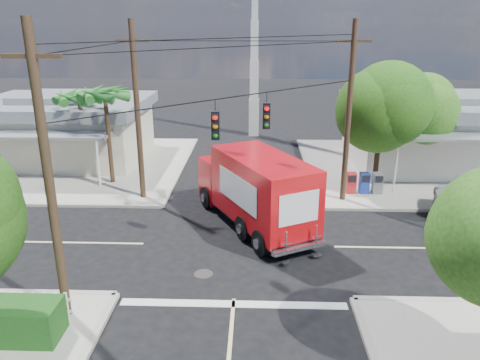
{
  "coord_description": "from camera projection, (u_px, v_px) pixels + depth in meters",
  "views": [
    {
      "loc": [
        0.68,
        -17.6,
        8.85
      ],
      "look_at": [
        0.0,
        2.0,
        2.2
      ],
      "focal_mm": 35.0,
      "sensor_mm": 36.0,
      "label": 1
    }
  ],
  "objects": [
    {
      "name": "radio_tower",
      "position": [
        254.0,
        65.0,
        36.62
      ],
      "size": [
        0.8,
        0.8,
        17.0
      ],
      "color": "silver",
      "rests_on": "ground"
    },
    {
      "name": "tree_ne_back",
      "position": [
        418.0,
        109.0,
        26.33
      ],
      "size": [
        3.77,
        3.66,
        5.82
      ],
      "color": "#422D1C",
      "rests_on": "sidewalk_ne"
    },
    {
      "name": "delivery_truck",
      "position": [
        255.0,
        190.0,
        20.87
      ],
      "size": [
        5.75,
        8.06,
        3.42
      ],
      "color": "black",
      "rests_on": "ground"
    },
    {
      "name": "sidewalk_nw",
      "position": [
        76.0,
        165.0,
        30.15
      ],
      "size": [
        14.12,
        14.12,
        0.14
      ],
      "color": "#A5A095",
      "rests_on": "ground"
    },
    {
      "name": "palm_nw_back",
      "position": [
        79.0,
        98.0,
        26.85
      ],
      "size": [
        3.01,
        3.08,
        5.19
      ],
      "color": "#422D1C",
      "rests_on": "sidewalk_nw"
    },
    {
      "name": "vending_boxes",
      "position": [
        364.0,
        183.0,
        24.95
      ],
      "size": [
        1.9,
        0.5,
        1.1
      ],
      "color": "red",
      "rests_on": "sidewalk_ne"
    },
    {
      "name": "building_ne",
      "position": [
        442.0,
        130.0,
        29.69
      ],
      "size": [
        11.8,
        10.2,
        4.5
      ],
      "color": "silver",
      "rests_on": "sidewalk_ne"
    },
    {
      "name": "building_nw",
      "position": [
        65.0,
        127.0,
        30.99
      ],
      "size": [
        10.8,
        10.2,
        4.3
      ],
      "color": "beige",
      "rests_on": "sidewalk_nw"
    },
    {
      "name": "tree_ne_front",
      "position": [
        382.0,
        105.0,
        24.15
      ],
      "size": [
        4.21,
        4.14,
        6.66
      ],
      "color": "#422D1C",
      "rests_on": "sidewalk_ne"
    },
    {
      "name": "utility_poles",
      "position": [
        202.0,
        127.0,
        19.59
      ],
      "size": [
        12.0,
        10.68,
        9.0
      ],
      "color": "#473321",
      "rests_on": "ground"
    },
    {
      "name": "ground",
      "position": [
        238.0,
        245.0,
        19.52
      ],
      "size": [
        120.0,
        120.0,
        0.0
      ],
      "primitive_type": "plane",
      "color": "black",
      "rests_on": "ground"
    },
    {
      "name": "palm_nw_front",
      "position": [
        105.0,
        96.0,
        25.24
      ],
      "size": [
        3.01,
        3.08,
        5.59
      ],
      "color": "#422D1C",
      "rests_on": "sidewalk_nw"
    },
    {
      "name": "sidewalk_ne",
      "position": [
        417.0,
        169.0,
        29.43
      ],
      "size": [
        14.12,
        14.12,
        0.14
      ],
      "color": "#A5A095",
      "rests_on": "ground"
    },
    {
      "name": "road_markings",
      "position": [
        237.0,
        262.0,
        18.12
      ],
      "size": [
        32.0,
        32.0,
        0.01
      ],
      "color": "beige",
      "rests_on": "ground"
    }
  ]
}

